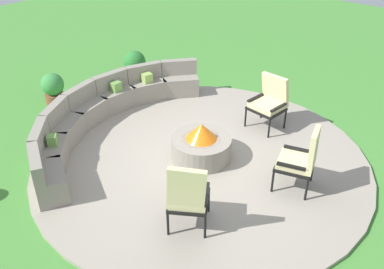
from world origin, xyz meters
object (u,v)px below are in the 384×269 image
Objects in this scene: potted_plant_1 at (135,64)px; lounge_chair_back_left at (270,101)px; fire_pit at (201,145)px; lounge_chair_front_left at (188,195)px; curved_stone_bench at (104,114)px; lounge_chair_front_right at (302,158)px; potted_plant_2 at (53,88)px.

lounge_chair_back_left is at bearing -90.21° from potted_plant_1.
lounge_chair_front_left is (-1.46, -0.90, 0.32)m from fire_pit.
lounge_chair_front_right is at bearing -80.32° from curved_stone_bench.
potted_plant_1 is at bearing 62.79° from fire_pit.
potted_plant_1 is (2.03, 1.20, 0.05)m from curved_stone_bench.
lounge_chair_back_left reaches higher than fire_pit.
lounge_chair_front_right is at bearing 141.80° from lounge_chair_back_left.
fire_pit reaches higher than potted_plant_2.
potted_plant_1 is 1.09× the size of potted_plant_2.
lounge_chair_front_left is at bearing 107.55° from lounge_chair_back_left.
lounge_chair_front_right is 1.60× the size of potted_plant_2.
lounge_chair_front_right reaches higher than curved_stone_bench.
lounge_chair_back_left reaches higher than potted_plant_1.
lounge_chair_back_left is at bearing -11.98° from fire_pit.
potted_plant_2 is at bearing 133.99° from lounge_chair_front_left.
curved_stone_bench is 3.19m from lounge_chair_front_left.
potted_plant_1 is (3.15, 4.17, -0.23)m from lounge_chair_front_left.
curved_stone_bench is 1.75m from potted_plant_2.
fire_pit is at bearing 84.32° from lounge_chair_front_right.
curved_stone_bench is 3.82m from lounge_chair_front_right.
potted_plant_2 is (-0.24, 3.82, 0.04)m from fire_pit.
curved_stone_bench is 6.96× the size of potted_plant_2.
potted_plant_2 is at bearing 32.35° from lounge_chair_back_left.
lounge_chair_front_right reaches higher than lounge_chair_back_left.
lounge_chair_front_right is 1.04× the size of lounge_chair_back_left.
fire_pit is 1.54× the size of potted_plant_2.
curved_stone_bench reaches higher than potted_plant_2.
potted_plant_2 is (-1.93, 0.55, -0.05)m from potted_plant_1.
curved_stone_bench is (-0.35, 2.07, 0.04)m from fire_pit.
potted_plant_1 is at bearing 111.43° from lounge_chair_front_left.
lounge_chair_front_left reaches higher than potted_plant_1.
curved_stone_bench is 3.17m from lounge_chair_back_left.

